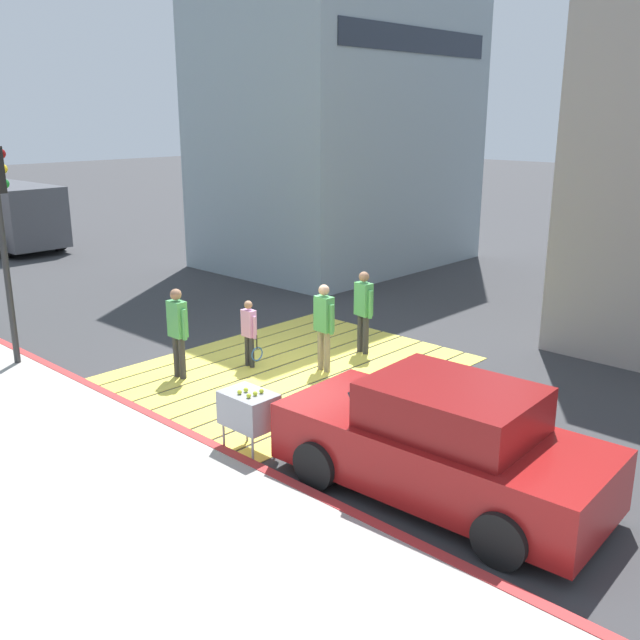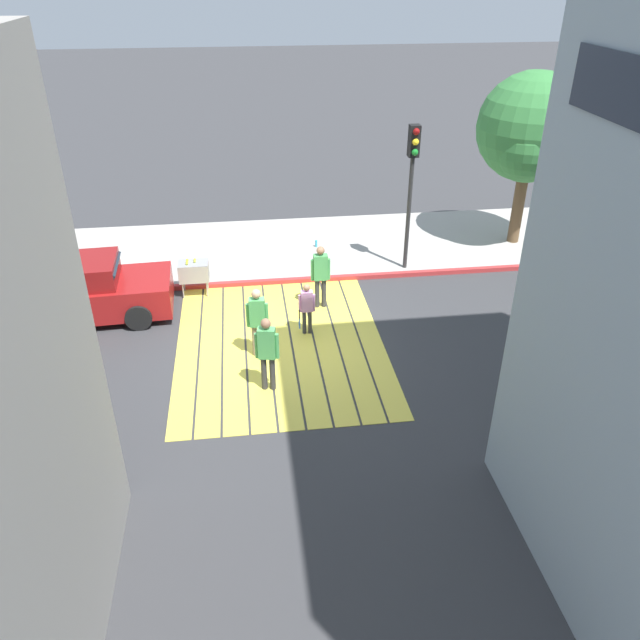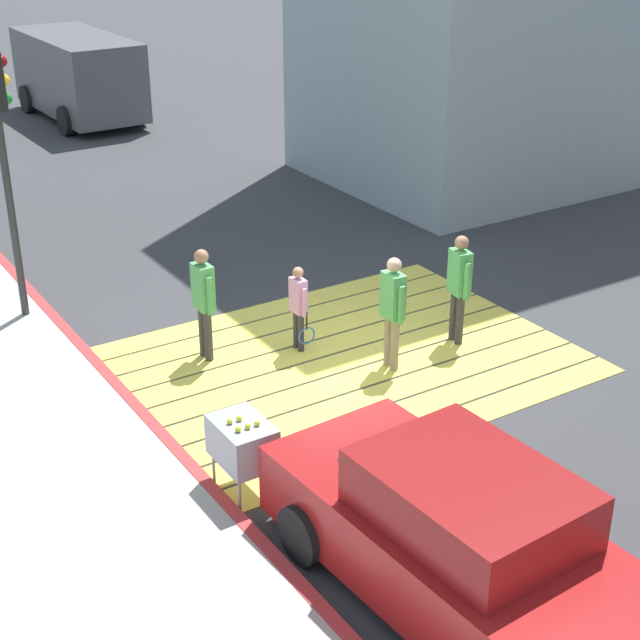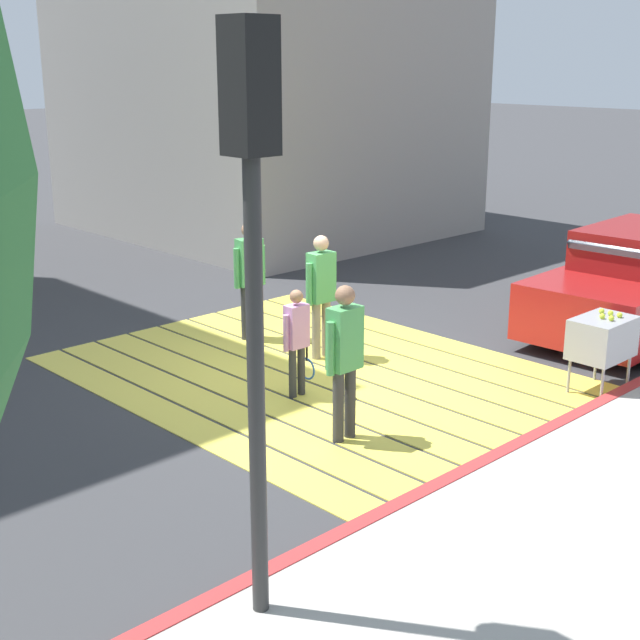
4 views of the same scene
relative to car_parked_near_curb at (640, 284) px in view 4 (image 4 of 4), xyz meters
The scene contains 11 objects.
ground_plane 5.27m from the car_parked_near_curb, 67.47° to the left, with size 120.00×120.00×0.00m, color #38383A.
crosswalk_stripes 5.27m from the car_parked_near_curb, 67.47° to the left, with size 6.40×4.90×0.01m.
curb_painted 5.02m from the car_parked_near_curb, 104.56° to the left, with size 0.16×40.00×0.13m, color #BC3333.
building_far_south 11.03m from the car_parked_near_curb, ahead, with size 8.00×7.04×7.44m.
car_parked_near_curb is the anchor object (origin of this frame).
traffic_light_corner 9.21m from the car_parked_near_curb, 100.21° to the left, with size 0.39×0.28×4.24m.
tennis_ball_cart 2.86m from the car_parked_near_curb, 108.39° to the left, with size 0.56×0.80×1.02m.
pedestrian_adult_lead 4.94m from the car_parked_near_curb, 60.86° to the left, with size 0.24×0.50×1.72m.
pedestrian_adult_trailing 6.03m from the car_parked_near_curb, 87.50° to the left, with size 0.22×0.51×1.73m.
pedestrian_adult_side 5.82m from the car_parked_near_curb, 49.94° to the left, with size 0.28×0.50×1.73m.
pedestrian_child_with_racket 5.73m from the car_parked_near_curb, 74.14° to the left, with size 0.28×0.41×1.35m.
Camera 4 is at (-7.96, 7.55, 4.00)m, focal length 49.92 mm.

